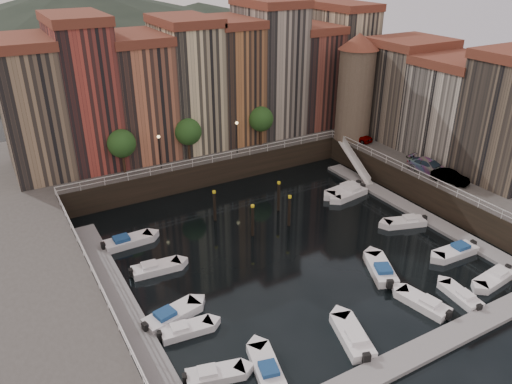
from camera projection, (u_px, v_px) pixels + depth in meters
ground at (283, 246)px, 48.69m from camera, size 200.00×200.00×0.00m
quay_far at (182, 148)px, 68.34m from camera, size 80.00×20.00×3.00m
quay_right at (493, 180)px, 58.94m from camera, size 20.00×36.00×3.00m
dock_left at (123, 302)px, 40.62m from camera, size 2.00×28.00×0.35m
dock_right at (412, 210)px, 55.05m from camera, size 2.00×28.00×0.35m
dock_near at (412, 355)px, 35.34m from camera, size 30.00×2.00×0.35m
mountains at (66, 26)px, 131.88m from camera, size 145.00×100.00×18.00m
far_terrace at (209, 81)px, 63.71m from camera, size 48.70×10.30×17.50m
right_terrace at (456, 104)px, 59.26m from camera, size 9.30×24.30×14.00m
corner_tower at (355, 86)px, 64.45m from camera, size 5.20×5.20×13.80m
promenade_trees at (193, 131)px, 59.42m from camera, size 21.20×3.20×5.20m
street_lamps at (200, 138)px, 59.09m from camera, size 10.36×0.36×4.18m
railings at (259, 192)px, 50.85m from camera, size 36.08×34.04×0.52m
gangway at (355, 161)px, 63.27m from camera, size 2.78×8.32×3.73m
mooring_pilings at (259, 209)px, 52.15m from camera, size 7.43×5.20×3.78m
boat_left_0 at (214, 375)px, 33.53m from camera, size 4.29×2.48×0.96m
boat_left_1 at (185, 330)px, 37.49m from camera, size 4.25×1.92×0.96m
boat_left_2 at (171, 316)px, 38.84m from camera, size 5.03×2.77×1.13m
boat_left_3 at (155, 268)px, 44.67m from camera, size 4.65×2.03×1.05m
boat_left_4 at (127, 241)px, 48.71m from camera, size 4.94×1.91×1.13m
boat_right_0 at (494, 278)px, 43.32m from camera, size 4.59×2.11×1.03m
boat_right_1 at (456, 251)px, 47.13m from camera, size 4.80×1.92×1.09m
boat_right_2 at (406, 222)px, 52.24m from camera, size 4.63×2.90×1.04m
boat_right_3 at (350, 194)px, 58.27m from camera, size 4.99×2.43×1.12m
boat_right_4 at (345, 190)px, 59.09m from camera, size 5.17×2.42×1.16m
boat_near_0 at (267, 369)px, 33.97m from camera, size 2.66×4.74×1.06m
boat_near_1 at (353, 337)px, 36.68m from camera, size 3.11×5.15×1.15m
boat_near_2 at (424, 303)px, 40.23m from camera, size 2.45×4.71×1.06m
boat_near_3 at (461, 296)px, 41.18m from camera, size 1.90×4.16×0.94m
car_a at (358, 136)px, 66.27m from camera, size 2.46×4.38×1.41m
car_b at (450, 178)px, 54.38m from camera, size 2.54×4.25×1.32m
car_c at (429, 167)px, 56.83m from camera, size 3.05×5.46×1.49m
boat_extra_613 at (381, 270)px, 44.38m from camera, size 3.69×5.13×1.17m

